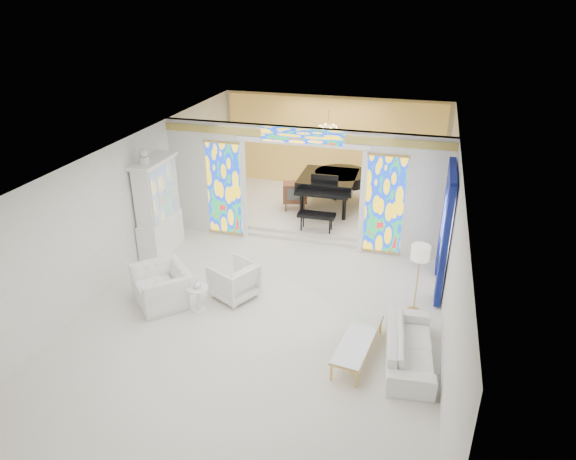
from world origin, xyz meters
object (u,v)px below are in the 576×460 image
(armchair_right, at_px, (234,280))
(tv_console, at_px, (295,193))
(coffee_table, at_px, (358,339))
(sofa, at_px, (410,347))
(armchair_left, at_px, (162,286))
(grand_piano, at_px, (334,180))
(china_cabinet, at_px, (158,208))

(armchair_right, xyz_separation_m, tv_console, (0.13, 4.53, 0.30))
(coffee_table, bearing_deg, sofa, 6.25)
(tv_console, bearing_deg, coffee_table, -80.08)
(sofa, xyz_separation_m, coffee_table, (-0.89, -0.10, 0.06))
(armchair_right, distance_m, coffee_table, 3.06)
(armchair_left, relative_size, armchair_right, 1.37)
(coffee_table, xyz_separation_m, grand_piano, (-1.67, 6.25, 0.63))
(china_cabinet, relative_size, sofa, 1.35)
(armchair_left, height_order, grand_piano, grand_piano)
(armchair_left, distance_m, coffee_table, 4.20)
(china_cabinet, height_order, tv_console, china_cabinet)
(armchair_right, bearing_deg, sofa, 100.09)
(grand_piano, distance_m, tv_console, 1.16)
(coffee_table, relative_size, tv_console, 2.24)
(china_cabinet, distance_m, coffee_table, 5.98)
(china_cabinet, xyz_separation_m, sofa, (6.17, -2.60, -0.87))
(sofa, distance_m, tv_console, 6.69)
(armchair_right, distance_m, sofa, 3.86)
(coffee_table, bearing_deg, tv_console, 114.98)
(china_cabinet, relative_size, armchair_right, 3.18)
(grand_piano, relative_size, tv_console, 3.78)
(sofa, distance_m, coffee_table, 0.90)
(armchair_right, relative_size, grand_piano, 0.29)
(armchair_left, distance_m, grand_piano, 6.18)
(armchair_left, bearing_deg, armchair_right, 68.51)
(tv_console, bearing_deg, china_cabinet, -145.53)
(sofa, bearing_deg, coffee_table, 91.36)
(grand_piano, bearing_deg, china_cabinet, -136.65)
(china_cabinet, xyz_separation_m, tv_console, (2.60, 3.05, -0.48))
(china_cabinet, bearing_deg, tv_console, 49.53)
(china_cabinet, height_order, armchair_right, china_cabinet)
(tv_console, bearing_deg, armchair_right, -106.69)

